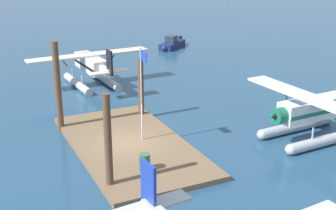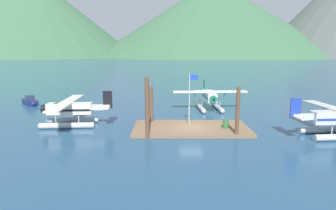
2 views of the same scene
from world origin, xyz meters
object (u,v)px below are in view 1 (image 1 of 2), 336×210
Objects in this scene: fuel_drum at (145,162)px; boat_navy_open_west at (172,44)px; seaplane_white_bow_right at (313,114)px; seaplane_cream_port_fwd at (91,68)px; flagpole at (142,84)px.

boat_navy_open_west reaches higher than fuel_drum.
fuel_drum is at bearing -89.61° from seaplane_white_bow_right.
seaplane_cream_port_fwd reaches higher than fuel_drum.
fuel_drum is at bearing -21.34° from flagpole.
flagpole is 0.53× the size of seaplane_cream_port_fwd.
fuel_drum is at bearing -7.45° from seaplane_cream_port_fwd.
flagpole is 4.89m from fuel_drum.
seaplane_white_bow_right is at bearing 70.27° from flagpole.
boat_navy_open_west is (-27.53, 3.90, -1.09)m from seaplane_white_bow_right.
seaplane_cream_port_fwd reaches higher than boat_navy_open_west.
flagpole reaches higher than seaplane_cream_port_fwd.
seaplane_cream_port_fwd is 1.00× the size of seaplane_white_bow_right.
seaplane_white_bow_right is (16.76, 8.87, 0.00)m from seaplane_cream_port_fwd.
fuel_drum is 17.00m from seaplane_cream_port_fwd.
seaplane_white_bow_right is at bearing 90.39° from fuel_drum.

